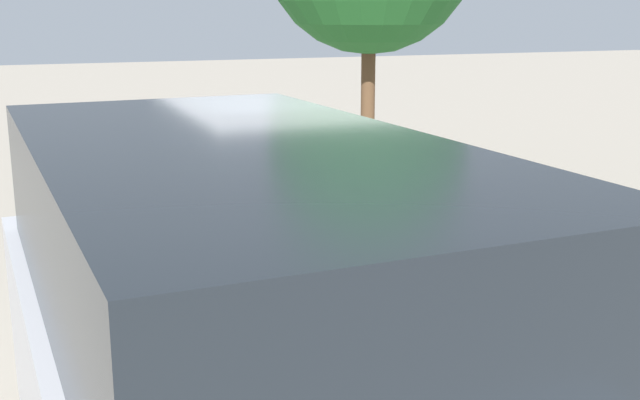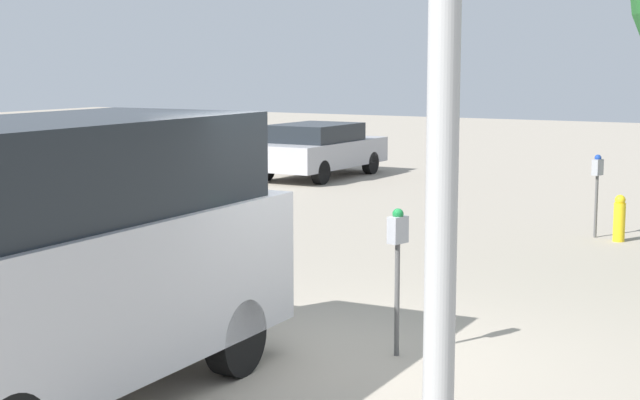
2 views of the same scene
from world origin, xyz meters
TOP-DOWN VIEW (x-y plane):
  - ground_plane at (0.00, 0.00)m, footprint 80.00×80.00m
  - parking_meter_near at (-0.47, 0.42)m, footprint 0.22×0.15m
  - parking_meter_far at (-8.00, 0.41)m, footprint 0.22×0.15m
  - lamp_post at (2.90, 2.29)m, footprint 0.44×0.44m
  - parked_van at (2.22, -1.38)m, footprint 4.68×2.12m
  - car_distant at (-13.09, -7.76)m, footprint 4.12×1.77m
  - fire_hydrant at (-7.82, 0.84)m, footprint 0.19×0.19m

SIDE VIEW (x-z plane):
  - ground_plane at x=0.00m, z-range 0.00..0.00m
  - fire_hydrant at x=-7.82m, z-range 0.00..0.75m
  - car_distant at x=-13.09m, z-range 0.04..1.39m
  - parking_meter_far at x=-8.00m, z-range 0.32..1.68m
  - parking_meter_near at x=-0.47m, z-range 0.34..1.79m
  - parked_van at x=2.22m, z-range 0.08..2.46m
  - lamp_post at x=2.90m, z-range -0.79..4.30m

